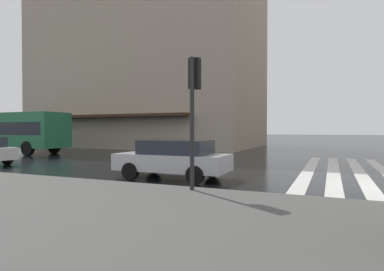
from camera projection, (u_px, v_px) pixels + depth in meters
The scene contains 5 objects.
zebra_crossing at pixel (359, 171), 13.86m from camera, with size 13.00×4.50×0.01m.
haussmann_block_mid at pixel (151, 50), 35.59m from camera, with size 15.31×22.63×21.40m.
traffic_signal_post at pixel (194, 95), 8.89m from camera, with size 0.44×0.30×3.61m.
car_silver at pixel (173, 158), 11.77m from camera, with size 1.85×4.10×1.41m.
city_bus at pixel (4, 130), 24.70m from camera, with size 2.60×11.00×3.00m.
Camera 1 is at (-11.52, 1.66, 1.79)m, focal length 30.38 mm.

